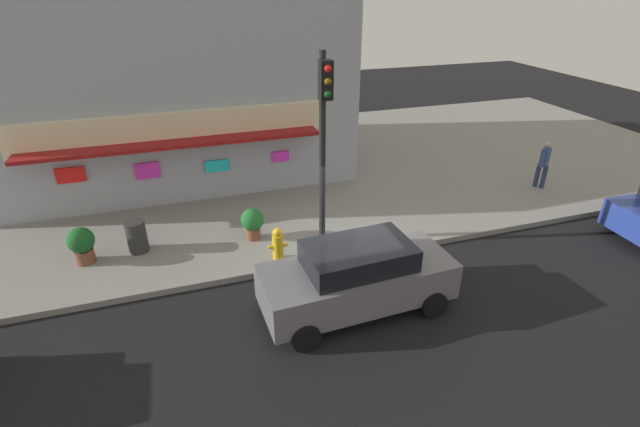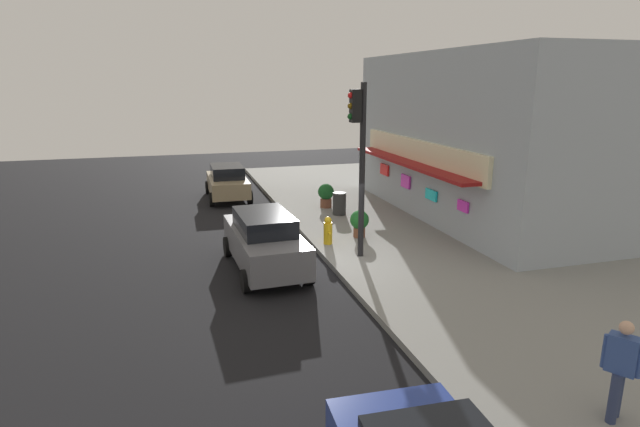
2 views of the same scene
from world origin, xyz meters
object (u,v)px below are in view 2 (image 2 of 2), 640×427
at_px(trash_can, 339,204).
at_px(potted_plant_by_doorway, 326,194).
at_px(traffic_light, 359,148).
at_px(parked_car_tan, 227,182).
at_px(potted_plant_by_window, 359,222).
at_px(parked_car_grey, 265,241).
at_px(pedestrian, 620,366).
at_px(fire_hydrant, 328,231).

bearing_deg(trash_can, potted_plant_by_doorway, -173.09).
height_order(traffic_light, parked_car_tan, traffic_light).
height_order(potted_plant_by_window, parked_car_grey, parked_car_grey).
distance_m(trash_can, potted_plant_by_window, 3.21).
height_order(traffic_light, potted_plant_by_window, traffic_light).
bearing_deg(potted_plant_by_window, pedestrian, 2.29).
relative_size(trash_can, pedestrian, 0.53).
xyz_separation_m(traffic_light, parked_car_grey, (-0.14, -2.91, -2.67)).
xyz_separation_m(traffic_light, pedestrian, (8.72, 1.20, -2.44)).
bearing_deg(parked_car_tan, pedestrian, 12.25).
relative_size(pedestrian, parked_car_tan, 0.43).
bearing_deg(traffic_light, fire_hydrant, -160.54).
relative_size(traffic_light, potted_plant_by_window, 5.52).
xyz_separation_m(pedestrian, parked_car_tan, (-18.87, -4.10, -0.30)).
bearing_deg(traffic_light, pedestrian, 7.83).
distance_m(potted_plant_by_window, parked_car_tan, 9.03).
distance_m(fire_hydrant, trash_can, 3.98).
bearing_deg(trash_can, traffic_light, -12.05).
bearing_deg(parked_car_tan, trash_can, 38.30).
distance_m(trash_can, parked_car_tan, 6.44).
bearing_deg(fire_hydrant, trash_can, 156.17).
xyz_separation_m(potted_plant_by_doorway, parked_car_grey, (6.32, -3.83, 0.14)).
distance_m(trash_can, potted_plant_by_doorway, 1.37).
height_order(trash_can, potted_plant_by_window, potted_plant_by_window).
relative_size(traffic_light, potted_plant_by_doorway, 5.11).
distance_m(fire_hydrant, pedestrian, 10.34).
bearing_deg(trash_can, parked_car_grey, -38.81).
relative_size(parked_car_grey, parked_car_tan, 1.12).
height_order(potted_plant_by_doorway, potted_plant_by_window, potted_plant_by_doorway).
relative_size(fire_hydrant, trash_can, 1.03).
bearing_deg(trash_can, potted_plant_by_window, -5.63).
bearing_deg(parked_car_tan, traffic_light, 15.94).
relative_size(traffic_light, parked_car_grey, 1.17).
bearing_deg(trash_can, fire_hydrant, -23.83).
relative_size(potted_plant_by_window, parked_car_tan, 0.24).
height_order(pedestrian, potted_plant_by_doorway, pedestrian).
xyz_separation_m(trash_can, parked_car_tan, (-5.05, -3.99, 0.19)).
bearing_deg(parked_car_grey, potted_plant_by_doorway, 148.78).
relative_size(pedestrian, potted_plant_by_doorway, 1.67).
xyz_separation_m(parked_car_grey, parked_car_tan, (-10.01, 0.01, -0.07)).
xyz_separation_m(fire_hydrant, pedestrian, (10.19, 1.72, 0.50)).
distance_m(pedestrian, parked_car_grey, 9.77).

